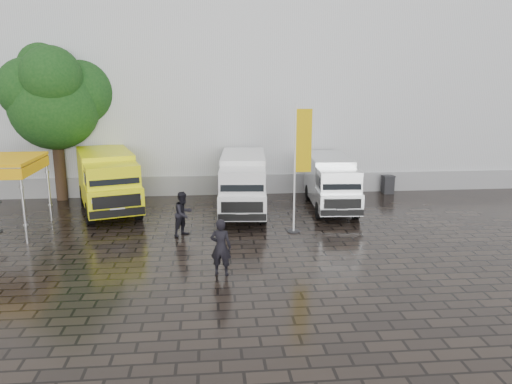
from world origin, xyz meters
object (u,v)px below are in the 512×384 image
Objects in this scene: van_white at (243,185)px; van_silver at (331,184)px; person_tent at (183,214)px; person_front at (221,247)px; van_yellow at (108,183)px; wheelie_bin at (388,184)px; flagpole at (300,162)px.

van_white is 4.05m from van_silver.
person_tent is (-6.53, -3.41, -0.30)m from van_silver.
van_yellow is at bearing -44.04° from person_front.
van_silver reaches higher than wheelie_bin.
person_front is (-3.12, -4.06, -1.88)m from flagpole.
wheelie_bin is 13.50m from person_front.
wheelie_bin is at bearing -16.49° from person_tent.
person_tent is (3.51, -3.85, -0.46)m from van_yellow.
wheelie_bin is (5.79, 6.07, -2.31)m from flagpole.
flagpole is 2.79× the size of person_front.
van_silver is 9.08m from person_front.
van_yellow is 8.94m from flagpole.
van_yellow is at bearing -171.32° from wheelie_bin.
van_silver is (4.04, 0.23, -0.09)m from van_white.
van_white is 7.31m from person_front.
person_front is at bearing -94.56° from van_white.
van_white is at bearing 4.64° from person_tent.
van_silver is 7.38m from person_tent.
wheelie_bin is at bearing 39.63° from van_silver.
van_silver is at bearing 58.17° from flagpole.
van_white is at bearing -173.25° from van_silver.
flagpole is at bearing -113.13° from person_front.
wheelie_bin is at bearing 46.34° from flagpole.
van_yellow is 13.96m from wheelie_bin.
van_yellow reaches higher than van_white.
flagpole is 5.46m from person_front.
flagpole reaches higher than wheelie_bin.
person_tent is at bearing -179.42° from flagpole.
van_silver is at bearing -19.75° from person_tent.
van_yellow reaches higher than person_tent.
van_yellow is at bearing 178.32° from van_white.
wheelie_bin is 0.53× the size of person_front.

